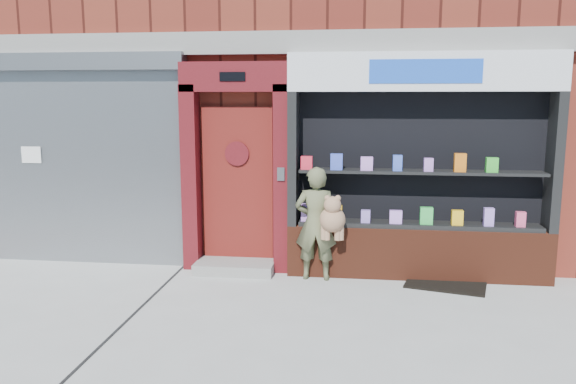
# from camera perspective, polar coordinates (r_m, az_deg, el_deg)

# --- Properties ---
(ground) EXTENTS (80.00, 80.00, 0.00)m
(ground) POSITION_cam_1_polar(r_m,az_deg,el_deg) (6.30, -1.96, -13.03)
(ground) COLOR #9E9E99
(ground) RESTS_ON ground
(building) EXTENTS (12.00, 8.16, 8.00)m
(building) POSITION_cam_1_polar(r_m,az_deg,el_deg) (11.88, 2.70, 17.16)
(building) COLOR maroon
(building) RESTS_ON ground
(shutter_bay) EXTENTS (3.10, 0.30, 3.04)m
(shutter_bay) POSITION_cam_1_polar(r_m,az_deg,el_deg) (8.65, -19.98, 4.32)
(shutter_bay) COLOR gray
(shutter_bay) RESTS_ON ground
(red_door_bay) EXTENTS (1.52, 0.58, 2.90)m
(red_door_bay) POSITION_cam_1_polar(r_m,az_deg,el_deg) (7.85, -5.29, 2.46)
(red_door_bay) COLOR #4E0D12
(red_door_bay) RESTS_ON ground
(pharmacy_bay) EXTENTS (3.50, 0.41, 3.00)m
(pharmacy_bay) POSITION_cam_1_polar(r_m,az_deg,el_deg) (7.67, 13.17, 1.45)
(pharmacy_bay) COLOR #5B2415
(pharmacy_bay) RESTS_ON ground
(woman) EXTENTS (0.68, 0.51, 1.53)m
(woman) POSITION_cam_1_polar(r_m,az_deg,el_deg) (7.47, 3.08, -3.12)
(woman) COLOR #5D613F
(woman) RESTS_ON ground
(doormat) EXTENTS (1.15, 0.93, 0.03)m
(doormat) POSITION_cam_1_polar(r_m,az_deg,el_deg) (7.75, 15.75, -8.93)
(doormat) COLOR black
(doormat) RESTS_ON ground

